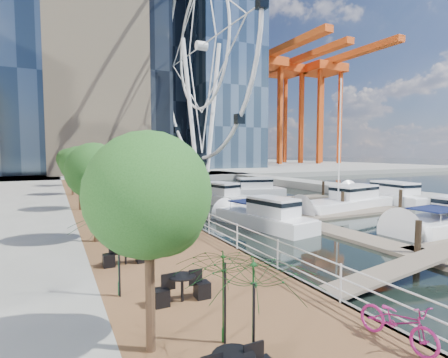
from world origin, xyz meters
TOP-DOWN VIEW (x-y plane):
  - ground at (0.00, 0.00)m, footprint 520.00×520.00m
  - boardwalk at (-9.00, 15.00)m, footprint 6.00×60.00m
  - seawall at (-6.00, 15.00)m, footprint 0.25×60.00m
  - land_far at (0.00, 102.00)m, footprint 200.00×114.00m
  - breakwater at (20.00, 20.00)m, footprint 4.00×60.00m
  - pier at (14.00, 52.00)m, footprint 14.00×12.00m
  - railing at (-6.10, 15.00)m, footprint 0.10×60.00m
  - floating_docks at (7.97, 9.98)m, footprint 16.00×34.00m
  - ferris_wheel at (14.00, 52.00)m, footprint 5.80×45.60m
  - port_cranes at (67.67, 95.67)m, footprint 40.00×52.00m
  - street_trees at (-11.40, 14.00)m, footprint 2.60×42.60m
  - cafe_tables at (-10.40, -2.00)m, footprint 2.50×13.70m
  - bicycle at (-6.50, -8.09)m, footprint 0.76×1.88m
  - pedestrian_near at (-6.89, 8.26)m, footprint 0.78×0.77m
  - pedestrian_mid at (-8.13, 19.58)m, footprint 0.98×1.05m
  - pedestrian_far at (-9.92, 28.35)m, footprint 0.99×0.87m
  - moored_yachts at (9.31, 10.83)m, footprint 22.56×32.01m
  - cafe_seating at (-10.61, -5.31)m, footprint 4.62×7.96m

SIDE VIEW (x-z plane):
  - ground at x=0.00m, z-range 0.00..0.00m
  - moored_yachts at x=9.31m, z-range -5.75..5.75m
  - floating_docks at x=7.97m, z-range -0.81..1.79m
  - boardwalk at x=-9.00m, z-range 0.00..1.00m
  - seawall at x=-6.00m, z-range 0.00..1.00m
  - land_far at x=0.00m, z-range 0.00..1.00m
  - breakwater at x=20.00m, z-range 0.00..1.00m
  - pier at x=14.00m, z-range 0.00..1.00m
  - cafe_tables at x=-10.40m, z-range 1.00..1.74m
  - bicycle at x=-6.50m, z-range 1.00..1.97m
  - railing at x=-6.10m, z-range 1.00..2.05m
  - pedestrian_far at x=-9.92m, z-range 1.00..2.60m
  - pedestrian_mid at x=-8.13m, z-range 1.00..2.73m
  - pedestrian_near at x=-6.89m, z-range 1.00..2.81m
  - cafe_seating at x=-10.61m, z-range 0.91..3.42m
  - street_trees at x=-11.40m, z-range 1.99..6.59m
  - port_cranes at x=67.67m, z-range 1.00..39.00m
  - ferris_wheel at x=14.00m, z-range 2.02..49.82m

